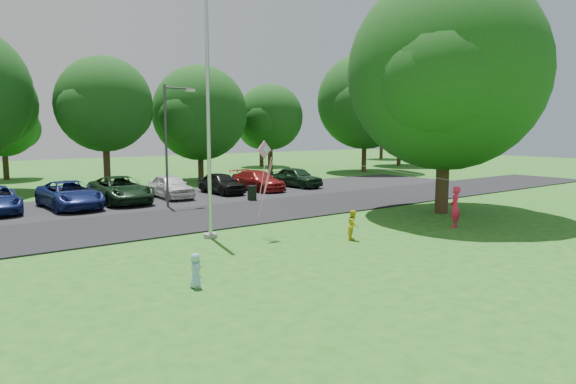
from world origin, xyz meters
TOP-DOWN VIEW (x-y plane):
  - ground at (0.00, 0.00)m, footprint 120.00×120.00m
  - park_road at (0.00, 9.00)m, footprint 60.00×6.00m
  - parking_strip at (0.00, 15.50)m, footprint 42.00×7.00m
  - flagpole at (-3.50, 5.00)m, footprint 0.50×0.50m
  - street_lamp at (-1.52, 12.76)m, footprint 1.75×0.26m
  - trash_can at (3.01, 12.22)m, footprint 0.54×0.54m
  - big_tree at (8.00, 3.27)m, footprint 9.73×9.17m
  - tree_row at (1.59, 24.23)m, footprint 64.35×11.94m
  - horizon_trees at (4.06, 33.88)m, footprint 77.46×7.20m
  - parked_cars at (-1.24, 15.62)m, footprint 20.23×5.43m
  - woman at (5.45, 0.76)m, footprint 0.72×0.60m
  - child_yellow at (0.50, 1.56)m, footprint 0.68×0.65m
  - child_blue at (-6.70, -0.14)m, footprint 0.33×0.47m
  - kite at (-1.66, 3.79)m, footprint 7.61×3.39m

SIDE VIEW (x-z plane):
  - ground at x=0.00m, z-range 0.00..0.00m
  - park_road at x=0.00m, z-range 0.00..0.06m
  - parking_strip at x=0.00m, z-range 0.00..0.06m
  - trash_can at x=3.01m, z-range 0.00..0.86m
  - child_blue at x=-6.70m, z-range 0.00..0.90m
  - child_yellow at x=0.50m, z-range 0.00..1.10m
  - parked_cars at x=-1.24m, z-range 0.02..1.43m
  - woman at x=5.45m, z-range 0.00..1.69m
  - kite at x=-1.66m, z-range 1.40..4.25m
  - street_lamp at x=-1.52m, z-range 0.63..6.84m
  - flagpole at x=-3.50m, z-range -0.83..9.17m
  - horizon_trees at x=4.06m, z-range 0.79..7.81m
  - tree_row at x=1.59m, z-range 0.27..11.15m
  - big_tree at x=8.00m, z-range 0.80..12.03m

